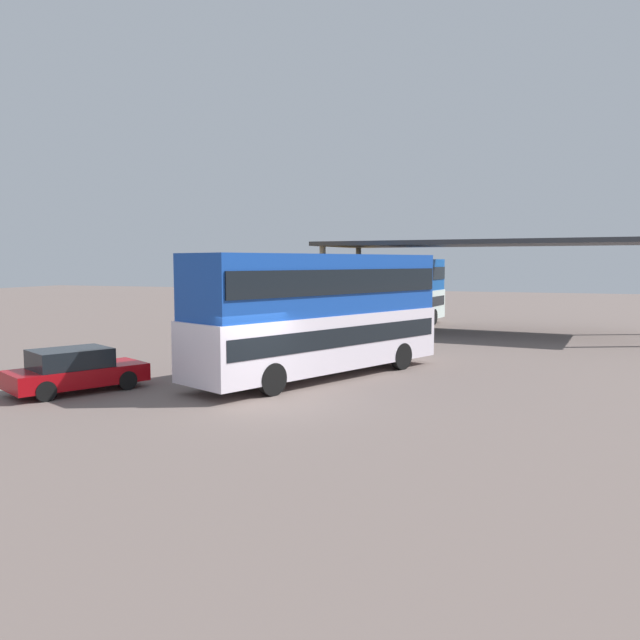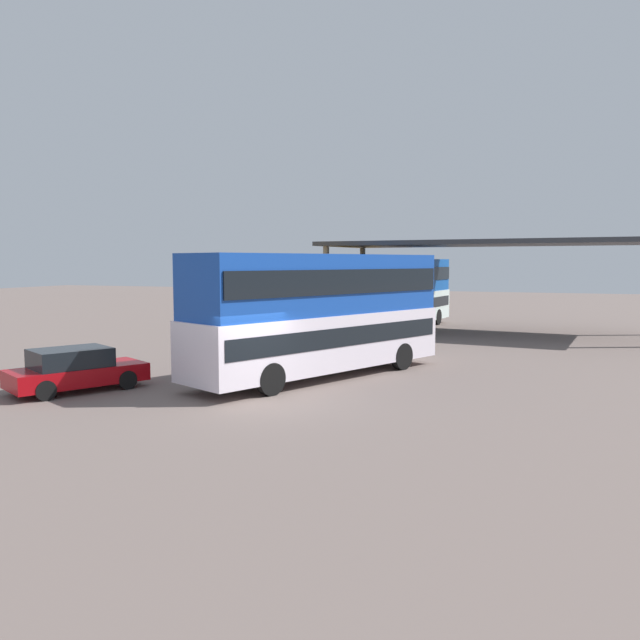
% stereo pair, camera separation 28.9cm
% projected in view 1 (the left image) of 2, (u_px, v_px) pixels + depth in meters
% --- Properties ---
extents(ground_plane, '(140.00, 140.00, 0.00)m').
position_uv_depth(ground_plane, '(269.00, 402.00, 18.13)').
color(ground_plane, '#70605A').
extents(double_decker_main, '(6.57, 10.45, 4.27)m').
position_uv_depth(double_decker_main, '(320.00, 310.00, 21.84)').
color(double_decker_main, silver).
rests_on(double_decker_main, ground_plane).
extents(parked_hatchback, '(3.46, 4.38, 1.35)m').
position_uv_depth(parked_hatchback, '(75.00, 370.00, 19.49)').
color(parked_hatchback, '#A3080F').
rests_on(parked_hatchback, ground_plane).
extents(double_decker_near_canopy, '(2.67, 10.66, 4.20)m').
position_uv_depth(double_decker_near_canopy, '(337.00, 289.00, 40.06)').
color(double_decker_near_canopy, white).
rests_on(double_decker_near_canopy, ground_plane).
extents(double_decker_mid_row, '(4.11, 11.43, 4.17)m').
position_uv_depth(double_decker_mid_row, '(398.00, 291.00, 37.57)').
color(double_decker_mid_row, silver).
rests_on(double_decker_mid_row, ground_plane).
extents(depot_canopy, '(19.24, 8.80, 5.18)m').
position_uv_depth(depot_canopy, '(482.00, 247.00, 35.72)').
color(depot_canopy, '#33353A').
rests_on(depot_canopy, ground_plane).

